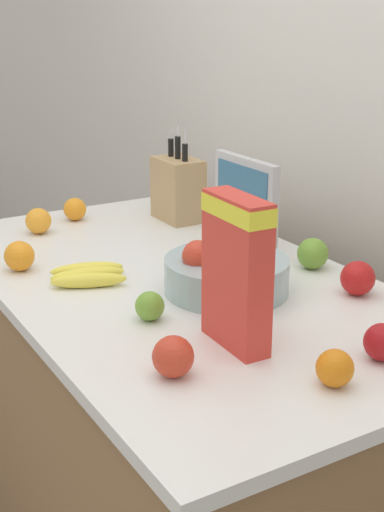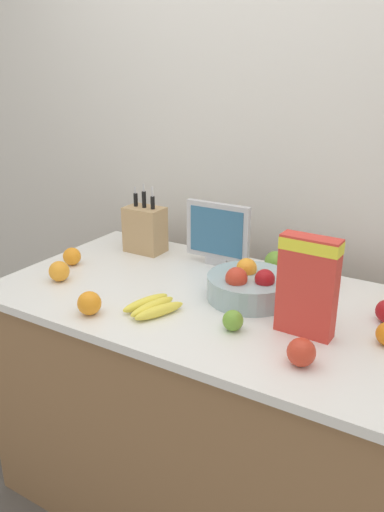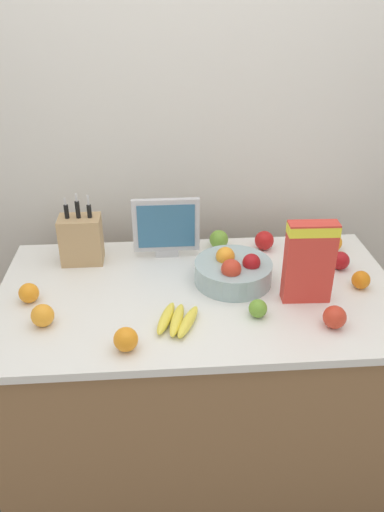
# 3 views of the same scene
# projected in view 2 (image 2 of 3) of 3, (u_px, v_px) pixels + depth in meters

# --- Properties ---
(ground_plane) EXTENTS (14.00, 14.00, 0.00)m
(ground_plane) POSITION_uv_depth(u_px,v_px,m) (205.00, 492.00, 2.08)
(ground_plane) COLOR #514C47
(wall_back) EXTENTS (9.00, 0.06, 2.60)m
(wall_back) POSITION_uv_depth(u_px,v_px,m) (281.00, 156.00, 2.13)
(wall_back) COLOR silver
(wall_back) RESTS_ON ground_plane
(counter) EXTENTS (1.51, 0.85, 0.90)m
(counter) POSITION_uv_depth(u_px,v_px,m) (206.00, 401.00, 1.92)
(counter) COLOR olive
(counter) RESTS_ON ground_plane
(knife_block) EXTENTS (0.17, 0.11, 0.30)m
(knife_block) POSITION_uv_depth(u_px,v_px,m) (145.00, 229.00, 2.16)
(knife_block) COLOR tan
(knife_block) RESTS_ON counter
(small_monitor) EXTENTS (0.27, 0.03, 0.26)m
(small_monitor) POSITION_uv_depth(u_px,v_px,m) (217.00, 233.00, 1.99)
(small_monitor) COLOR #B7B7BC
(small_monitor) RESTS_ON counter
(cereal_box) EXTENTS (0.18, 0.07, 0.31)m
(cereal_box) POSITION_uv_depth(u_px,v_px,m) (308.00, 282.00, 1.45)
(cereal_box) COLOR red
(cereal_box) RESTS_ON counter
(fruit_bowl) EXTENTS (0.30, 0.30, 0.13)m
(fruit_bowl) POSITION_uv_depth(u_px,v_px,m) (249.00, 286.00, 1.72)
(fruit_bowl) COLOR #99B2B7
(fruit_bowl) RESTS_ON counter
(banana_bunch) EXTENTS (0.17, 0.21, 0.04)m
(banana_bunch) POSITION_uv_depth(u_px,v_px,m) (152.00, 307.00, 1.64)
(banana_bunch) COLOR yellow
(banana_bunch) RESTS_ON counter
(apple_rear) EXTENTS (0.08, 0.08, 0.08)m
(apple_rear) POSITION_uv_depth(u_px,v_px,m) (301.00, 352.00, 1.33)
(apple_rear) COLOR red
(apple_rear) RESTS_ON counter
(apple_front) EXTENTS (0.06, 0.06, 0.06)m
(apple_front) POSITION_uv_depth(u_px,v_px,m) (233.00, 320.00, 1.52)
(apple_front) COLOR #6B9E33
(apple_front) RESTS_ON counter
(apple_rightmost) EXTENTS (0.08, 0.08, 0.08)m
(apple_rightmost) POSITION_uv_depth(u_px,v_px,m) (275.00, 261.00, 1.96)
(apple_rightmost) COLOR #6B9E33
(apple_rightmost) RESTS_ON counter
(apple_leftmost) EXTENTS (0.08, 0.08, 0.08)m
(apple_leftmost) POSITION_uv_depth(u_px,v_px,m) (321.00, 273.00, 1.85)
(apple_leftmost) COLOR red
(apple_leftmost) RESTS_ON counter
(orange_front_center) EXTENTS (0.07, 0.07, 0.07)m
(orange_front_center) POSITION_uv_depth(u_px,v_px,m) (72.00, 256.00, 2.03)
(orange_front_center) COLOR orange
(orange_front_center) RESTS_ON counter
(orange_mid_left) EXTENTS (0.08, 0.08, 0.08)m
(orange_mid_left) POSITION_uv_depth(u_px,v_px,m) (89.00, 303.00, 1.61)
(orange_mid_left) COLOR orange
(orange_mid_left) RESTS_ON counter
(orange_front_left) EXTENTS (0.08, 0.08, 0.08)m
(orange_front_left) POSITION_uv_depth(u_px,v_px,m) (59.00, 271.00, 1.87)
(orange_front_left) COLOR orange
(orange_front_left) RESTS_ON counter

